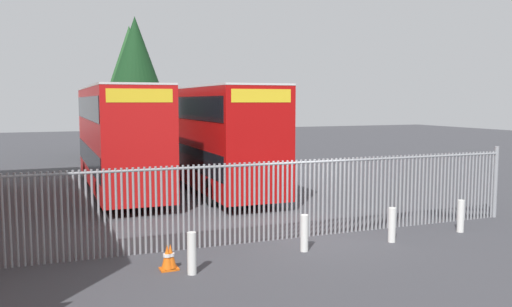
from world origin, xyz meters
TOP-DOWN VIEW (x-y plane):
  - ground_plane at (0.00, 8.00)m, footprint 100.00×100.00m
  - palisade_fence at (-0.94, 0.00)m, footprint 15.80×0.14m
  - double_decker_bus_near_gate at (-0.13, 8.56)m, footprint 2.54×10.81m
  - double_decker_bus_behind_fence_left at (-3.96, 9.51)m, footprint 2.54×10.81m
  - bollard_near_left at (-3.91, -2.00)m, footprint 0.20×0.20m
  - bollard_center_front at (-0.78, -1.30)m, footprint 0.20×0.20m
  - bollard_near_right at (1.85, -1.36)m, footprint 0.20×0.20m
  - bollard_far_right at (4.39, -1.18)m, footprint 0.20×0.20m
  - traffic_cone_by_gate at (-4.28, -1.47)m, footprint 0.34×0.34m
  - traffic_cone_mid_forecourt at (-4.35, -1.49)m, footprint 0.34×0.34m
  - tree_tall_back at (-1.07, 22.95)m, footprint 5.27×5.27m
  - tree_short_side at (-0.96, 26.23)m, footprint 4.44×4.44m

SIDE VIEW (x-z plane):
  - ground_plane at x=0.00m, z-range 0.00..0.00m
  - traffic_cone_by_gate at x=-4.28m, z-range -0.01..0.58m
  - traffic_cone_mid_forecourt at x=-4.35m, z-range -0.01..0.58m
  - bollard_near_left at x=-3.91m, z-range 0.00..0.95m
  - bollard_center_front at x=-0.78m, z-range 0.00..0.95m
  - bollard_near_right at x=1.85m, z-range 0.00..0.95m
  - bollard_far_right at x=4.39m, z-range 0.00..0.95m
  - palisade_fence at x=-0.94m, z-range 0.01..2.36m
  - double_decker_bus_near_gate at x=-0.13m, z-range 0.21..4.63m
  - double_decker_bus_behind_fence_left at x=-3.96m, z-range 0.21..4.63m
  - tree_tall_back at x=-1.07m, z-range 0.93..10.32m
  - tree_short_side at x=-0.96m, z-range 1.42..10.62m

